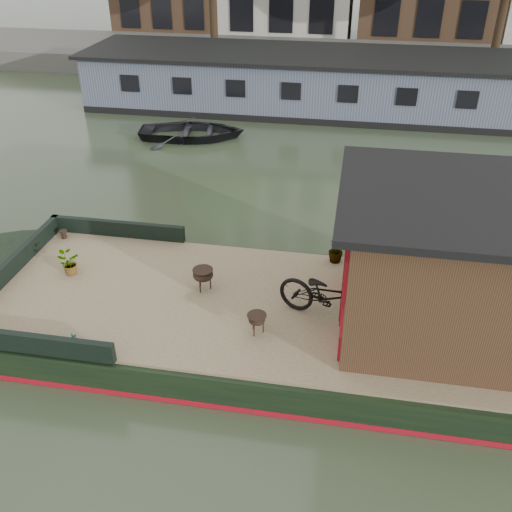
% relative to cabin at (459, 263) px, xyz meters
% --- Properties ---
extents(ground, '(120.00, 120.00, 0.00)m').
position_rel_cabin_xyz_m(ground, '(-2.19, 0.00, -1.88)').
color(ground, '#2C3824').
rests_on(ground, ground).
extents(houseboat_hull, '(14.01, 4.02, 0.60)m').
position_rel_cabin_xyz_m(houseboat_hull, '(-3.52, 0.00, -1.60)').
color(houseboat_hull, black).
rests_on(houseboat_hull, ground).
extents(houseboat_deck, '(11.80, 3.80, 0.05)m').
position_rel_cabin_xyz_m(houseboat_deck, '(-2.19, 0.00, -1.25)').
color(houseboat_deck, '#91845A').
rests_on(houseboat_deck, houseboat_hull).
extents(bow_bulwark, '(3.00, 4.00, 0.35)m').
position_rel_cabin_xyz_m(bow_bulwark, '(-7.25, 0.00, -1.05)').
color(bow_bulwark, black).
rests_on(bow_bulwark, houseboat_deck).
extents(cabin, '(4.00, 3.50, 2.42)m').
position_rel_cabin_xyz_m(cabin, '(0.00, 0.00, 0.00)').
color(cabin, '#301F12').
rests_on(cabin, houseboat_deck).
extents(bicycle, '(2.00, 1.25, 0.99)m').
position_rel_cabin_xyz_m(bicycle, '(-1.99, -0.24, -0.73)').
color(bicycle, black).
rests_on(bicycle, houseboat_deck).
extents(potted_plant_c, '(0.49, 0.45, 0.46)m').
position_rel_cabin_xyz_m(potted_plant_c, '(-7.03, 0.33, -1.00)').
color(potted_plant_c, '#9C4E2D').
rests_on(potted_plant_c, houseboat_deck).
extents(potted_plant_d, '(0.41, 0.41, 0.53)m').
position_rel_cabin_xyz_m(potted_plant_d, '(-1.99, 1.70, -0.96)').
color(potted_plant_d, maroon).
rests_on(potted_plant_d, houseboat_deck).
extents(potted_plant_e, '(0.12, 0.16, 0.27)m').
position_rel_cabin_xyz_m(potted_plant_e, '(-5.96, -1.70, -1.09)').
color(potted_plant_e, brown).
rests_on(potted_plant_e, houseboat_deck).
extents(brazier_front, '(0.41, 0.41, 0.37)m').
position_rel_cabin_xyz_m(brazier_front, '(-3.14, -0.81, -1.04)').
color(brazier_front, black).
rests_on(brazier_front, houseboat_deck).
extents(brazier_rear, '(0.51, 0.51, 0.43)m').
position_rel_cabin_xyz_m(brazier_rear, '(-4.34, 0.28, -1.01)').
color(brazier_rear, black).
rests_on(brazier_rear, houseboat_deck).
extents(bollard_port, '(0.16, 0.16, 0.18)m').
position_rel_cabin_xyz_m(bollard_port, '(-7.79, 1.62, -1.14)').
color(bollard_port, black).
rests_on(bollard_port, houseboat_deck).
extents(dinghy, '(3.91, 3.07, 0.74)m').
position_rel_cabin_xyz_m(dinghy, '(-7.29, 9.93, -1.51)').
color(dinghy, black).
rests_on(dinghy, ground).
extents(far_houseboat, '(20.40, 4.40, 2.11)m').
position_rel_cabin_xyz_m(far_houseboat, '(-2.19, 14.00, -0.91)').
color(far_houseboat, slate).
rests_on(far_houseboat, ground).
extents(quay, '(60.00, 6.00, 0.90)m').
position_rel_cabin_xyz_m(quay, '(-2.19, 20.50, -1.43)').
color(quay, '#47443F').
rests_on(quay, ground).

